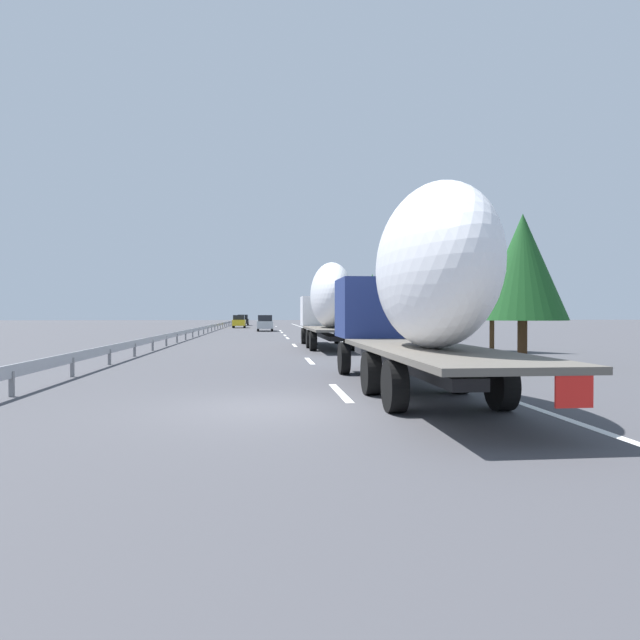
{
  "coord_description": "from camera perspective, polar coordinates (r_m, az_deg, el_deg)",
  "views": [
    {
      "loc": [
        -11.4,
        0.07,
        1.95
      ],
      "look_at": [
        18.6,
        -2.99,
        1.62
      ],
      "focal_mm": 30.71,
      "sensor_mm": 36.0,
      "label": 1
    }
  ],
  "objects": [
    {
      "name": "lane_stripe_5",
      "position": [
        58.79,
        -4.0,
        -1.28
      ],
      "size": [
        3.2,
        0.2,
        0.01
      ],
      "primitive_type": "cube",
      "color": "white",
      "rests_on": "ground_plane"
    },
    {
      "name": "lane_stripe_4",
      "position": [
        50.08,
        -3.68,
        -1.61
      ],
      "size": [
        3.2,
        0.2,
        0.01
      ],
      "primitive_type": "cube",
      "color": "white",
      "rests_on": "ground_plane"
    },
    {
      "name": "road_sign",
      "position": [
        51.47,
        1.74,
        0.78
      ],
      "size": [
        0.1,
        0.9,
        3.03
      ],
      "color": "gray",
      "rests_on": "ground_plane"
    },
    {
      "name": "tree_5",
      "position": [
        88.68,
        2.45,
        1.74
      ],
      "size": [
        2.75,
        2.75,
        5.91
      ],
      "color": "#472D19",
      "rests_on": "ground_plane"
    },
    {
      "name": "car_silver_hatch",
      "position": [
        63.11,
        -5.75,
        -0.31
      ],
      "size": [
        4.68,
        1.82,
        1.84
      ],
      "color": "#ADB2B7",
      "rests_on": "ground_plane"
    },
    {
      "name": "truck_trailing",
      "position": [
        13.45,
        10.03,
        3.43
      ],
      "size": [
        12.66,
        2.55,
        4.77
      ],
      "color": "navy",
      "rests_on": "ground_plane"
    },
    {
      "name": "edge_line_right",
      "position": [
        56.7,
        -0.18,
        -1.35
      ],
      "size": [
        110.0,
        0.2,
        0.01
      ],
      "primitive_type": "cube",
      "color": "white",
      "rests_on": "ground_plane"
    },
    {
      "name": "lane_stripe_6",
      "position": [
        64.42,
        -4.16,
        -1.12
      ],
      "size": [
        3.2,
        0.2,
        0.01
      ],
      "primitive_type": "cube",
      "color": "white",
      "rests_on": "ground_plane"
    },
    {
      "name": "lane_stripe_1",
      "position": [
        22.79,
        -1.1,
        -4.28
      ],
      "size": [
        3.2,
        0.2,
        0.01
      ],
      "primitive_type": "cube",
      "color": "white",
      "rests_on": "ground_plane"
    },
    {
      "name": "ground_plane",
      "position": [
        51.43,
        -5.74,
        -1.56
      ],
      "size": [
        260.0,
        260.0,
        0.0
      ],
      "primitive_type": "plane",
      "color": "#424247"
    },
    {
      "name": "tree_3",
      "position": [
        22.4,
        20.36,
        5.17
      ],
      "size": [
        3.34,
        3.34,
        5.8
      ],
      "color": "#472D19",
      "rests_on": "ground_plane"
    },
    {
      "name": "lane_stripe_0",
      "position": [
        13.67,
        2.12,
        -7.56
      ],
      "size": [
        3.2,
        0.2,
        0.01
      ],
      "primitive_type": "cube",
      "color": "white",
      "rests_on": "ground_plane"
    },
    {
      "name": "car_black_suv",
      "position": [
        94.69,
        -8.03,
        -0.0
      ],
      "size": [
        4.64,
        1.91,
        1.87
      ],
      "color": "black",
      "rests_on": "ground_plane"
    },
    {
      "name": "guardrail_median",
      "position": [
        54.74,
        -12.04,
        -0.83
      ],
      "size": [
        94.0,
        0.1,
        0.76
      ],
      "color": "#9EA0A5",
      "rests_on": "ground_plane"
    },
    {
      "name": "lane_stripe_7",
      "position": [
        87.6,
        -4.6,
        -0.66
      ],
      "size": [
        3.2,
        0.2,
        0.01
      ],
      "primitive_type": "cube",
      "color": "white",
      "rests_on": "ground_plane"
    },
    {
      "name": "tree_4",
      "position": [
        44.7,
        11.26,
        2.83
      ],
      "size": [
        3.58,
        3.58,
        5.9
      ],
      "color": "#472D19",
      "rests_on": "ground_plane"
    },
    {
      "name": "tree_0",
      "position": [
        29.86,
        17.5,
        5.95
      ],
      "size": [
        2.85,
        2.85,
        7.66
      ],
      "color": "#472D19",
      "rests_on": "ground_plane"
    },
    {
      "name": "tree_2",
      "position": [
        94.23,
        2.25,
        1.41
      ],
      "size": [
        3.35,
        3.35,
        5.17
      ],
      "color": "#472D19",
      "rests_on": "ground_plane"
    },
    {
      "name": "tree_1",
      "position": [
        57.24,
        5.47,
        2.68
      ],
      "size": [
        3.35,
        3.35,
        6.13
      ],
      "color": "#472D19",
      "rests_on": "ground_plane"
    },
    {
      "name": "truck_lead",
      "position": [
        31.36,
        0.9,
        1.92
      ],
      "size": [
        12.54,
        2.55,
        4.8
      ],
      "color": "silver",
      "rests_on": "ground_plane"
    },
    {
      "name": "lane_stripe_2",
      "position": [
        34.16,
        -2.68,
        -2.65
      ],
      "size": [
        3.2,
        0.2,
        0.01
      ],
      "primitive_type": "cube",
      "color": "white",
      "rests_on": "ground_plane"
    },
    {
      "name": "lane_stripe_3",
      "position": [
        44.45,
        -3.41,
        -1.89
      ],
      "size": [
        3.2,
        0.2,
        0.01
      ],
      "primitive_type": "cube",
      "color": "white",
      "rests_on": "ground_plane"
    },
    {
      "name": "car_yellow_coupe",
      "position": [
        78.58,
        -8.43,
        -0.14
      ],
      "size": [
        4.38,
        1.78,
        1.82
      ],
      "color": "gold",
      "rests_on": "ground_plane"
    }
  ]
}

